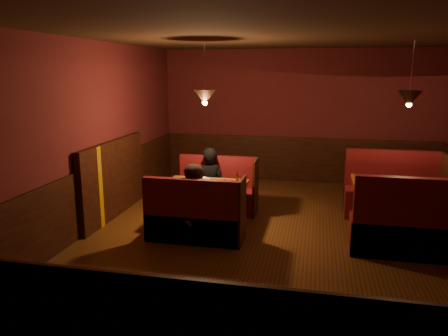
% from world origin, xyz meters
% --- Properties ---
extents(room, '(6.02, 7.02, 2.92)m').
position_xyz_m(room, '(-0.28, 0.05, 1.05)').
color(room, '#482313').
rests_on(room, ground).
extents(main_table, '(1.29, 0.78, 0.90)m').
position_xyz_m(main_table, '(-1.27, 0.31, 0.53)').
color(main_table, brown).
rests_on(main_table, ground).
extents(main_bench_far, '(1.42, 0.51, 0.97)m').
position_xyz_m(main_bench_far, '(-1.26, 1.04, 0.31)').
color(main_bench_far, '#58161C').
rests_on(main_bench_far, ground).
extents(main_bench_near, '(1.42, 0.51, 0.97)m').
position_xyz_m(main_bench_near, '(-1.26, -0.42, 0.31)').
color(main_bench_near, '#58161C').
rests_on(main_bench_near, ground).
extents(second_table, '(1.42, 0.91, 0.80)m').
position_xyz_m(second_table, '(1.69, 0.53, 0.59)').
color(second_table, brown).
rests_on(second_table, ground).
extents(second_bench_far, '(1.57, 0.59, 1.12)m').
position_xyz_m(second_bench_far, '(1.72, 1.38, 0.36)').
color(second_bench_far, '#58161C').
rests_on(second_bench_far, ground).
extents(second_bench_near, '(1.57, 0.59, 1.12)m').
position_xyz_m(second_bench_near, '(1.72, -0.32, 0.36)').
color(second_bench_near, '#58161C').
rests_on(second_bench_near, ground).
extents(diner_a, '(0.62, 0.49, 1.49)m').
position_xyz_m(diner_a, '(-1.40, 1.00, 0.75)').
color(diner_a, black).
rests_on(diner_a, ground).
extents(diner_b, '(0.84, 0.72, 1.48)m').
position_xyz_m(diner_b, '(-1.25, -0.35, 0.74)').
color(diner_b, '#34261E').
rests_on(diner_b, ground).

